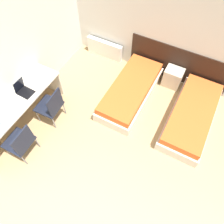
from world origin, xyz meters
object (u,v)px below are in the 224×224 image
Objects in this scene: laptop at (23,90)px; bed_near_window at (131,91)px; nightstand at (173,77)px; bed_near_door at (191,116)px; chair_near_laptop at (51,105)px; chair_near_notebook at (20,142)px.

bed_near_window is at bearing 42.08° from laptop.
laptop is (-2.47, -2.30, 0.57)m from nightstand.
bed_near_window is 6.26× the size of laptop.
bed_near_window is 1.00× the size of bed_near_door.
bed_near_window is 2.35m from laptop.
bed_near_door is 4.15× the size of nightstand.
nightstand reaches higher than bed_near_door.
chair_near_laptop reaches higher than bed_near_door.
laptop is (-0.52, -0.10, 0.32)m from chair_near_laptop.
chair_near_laptop is (-1.22, -1.36, 0.30)m from bed_near_window.
laptop reaches higher than bed_near_window.
bed_near_door is at bearing 0.00° from bed_near_window.
chair_near_laptop is 1.00× the size of chair_near_notebook.
chair_near_laptop is 0.62m from laptop.
laptop is (-0.52, 0.84, 0.32)m from chair_near_notebook.
chair_near_laptop is at bearing -153.19° from bed_near_door.
nightstand is at bearing 48.92° from bed_near_window.
chair_near_notebook reaches higher than bed_near_window.
nightstand is 3.42m from laptop.
chair_near_notebook is (-1.95, -3.15, 0.26)m from nightstand.
chair_near_notebook reaches higher than nightstand.
bed_near_door is 3.55m from chair_near_notebook.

